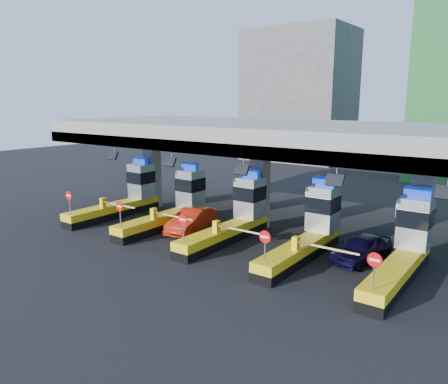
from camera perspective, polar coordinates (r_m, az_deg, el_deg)
The scene contains 10 objects.
ground at distance 27.14m, azimuth 1.25°, elevation -6.11°, with size 120.00×120.00×0.00m, color black.
toll_canopy at distance 28.31m, azimuth 4.68°, elevation 7.28°, with size 28.00×12.09×7.00m.
toll_lane_far_left at distance 33.51m, azimuth -12.59°, elevation -0.45°, with size 4.43×8.00×4.16m.
toll_lane_left at distance 30.00m, azimuth -6.27°, elevation -1.66°, with size 4.43×8.00×4.16m.
toll_lane_center at distance 26.96m, azimuth 1.61°, elevation -3.13°, with size 4.43×8.00×4.16m.
toll_lane_right at distance 24.58m, azimuth 11.27°, elevation -4.86°, with size 4.43×8.00×4.16m.
toll_lane_far_right at distance 23.04m, azimuth 22.65°, elevation -6.70°, with size 4.43×8.00×4.16m.
bg_building_concrete at distance 64.01m, azimuth 9.77°, elevation 12.23°, with size 14.00×10.00×18.00m, color #4C4C49.
van at distance 24.34m, azimuth 17.52°, elevation -7.04°, with size 1.69×4.19×1.43m, color black.
red_car at distance 28.51m, azimuth -4.23°, elevation -3.69°, with size 1.57×4.51×1.49m, color #B8240E.
Camera 1 is at (14.81, -21.16, 8.35)m, focal length 35.00 mm.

